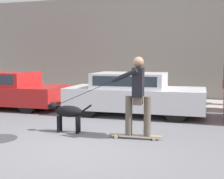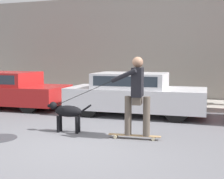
# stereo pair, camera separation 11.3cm
# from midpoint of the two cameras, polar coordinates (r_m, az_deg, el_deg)

# --- Properties ---
(ground_plane) EXTENTS (36.00, 36.00, 0.00)m
(ground_plane) POSITION_cam_midpoint_polar(r_m,az_deg,el_deg) (6.18, -6.98, -10.48)
(ground_plane) COLOR slate
(back_wall) EXTENTS (32.00, 0.30, 4.19)m
(back_wall) POSITION_cam_midpoint_polar(r_m,az_deg,el_deg) (12.70, 6.30, 7.49)
(back_wall) COLOR gray
(back_wall) RESTS_ON ground_plane
(sidewalk_curb) EXTENTS (30.00, 2.06, 0.15)m
(sidewalk_curb) POSITION_cam_midpoint_polar(r_m,az_deg,el_deg) (11.64, 5.04, -2.33)
(sidewalk_curb) COLOR #A39E93
(sidewalk_curb) RESTS_ON ground_plane
(parked_car_0) EXTENTS (4.10, 1.97, 1.23)m
(parked_car_0) POSITION_cam_midpoint_polar(r_m,az_deg,el_deg) (11.39, -19.14, -0.12)
(parked_car_0) COLOR black
(parked_car_0) RESTS_ON ground_plane
(parked_car_1) EXTENTS (4.13, 1.83, 1.27)m
(parked_car_1) POSITION_cam_midpoint_polar(r_m,az_deg,el_deg) (9.42, 3.70, -0.88)
(parked_car_1) COLOR black
(parked_car_1) RESTS_ON ground_plane
(dog) EXTENTS (1.07, 0.31, 0.70)m
(dog) POSITION_cam_midpoint_polar(r_m,az_deg,el_deg) (7.31, -8.63, -4.15)
(dog) COLOR black
(dog) RESTS_ON ground_plane
(skateboarder) EXTENTS (2.56, 0.61, 1.75)m
(skateboarder) POSITION_cam_midpoint_polar(r_m,az_deg,el_deg) (6.58, 4.20, -0.57)
(skateboarder) COLOR beige
(skateboarder) RESTS_ON ground_plane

